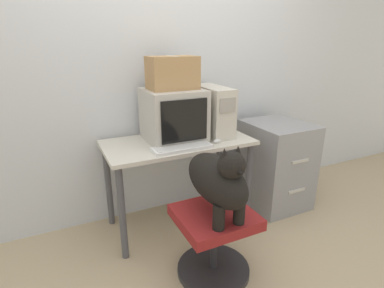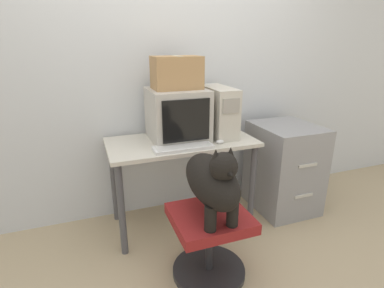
# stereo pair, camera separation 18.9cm
# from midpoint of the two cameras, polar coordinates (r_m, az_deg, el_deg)

# --- Properties ---
(ground_plane) EXTENTS (12.00, 12.00, 0.00)m
(ground_plane) POSITION_cam_midpoint_polar(r_m,az_deg,el_deg) (2.48, 2.68, -18.01)
(ground_plane) COLOR tan
(wall_back) EXTENTS (8.00, 0.05, 2.60)m
(wall_back) POSITION_cam_midpoint_polar(r_m,az_deg,el_deg) (2.59, -2.58, 14.78)
(wall_back) COLOR silver
(wall_back) RESTS_ON ground_plane
(desk) EXTENTS (1.16, 0.58, 0.75)m
(desk) POSITION_cam_midpoint_polar(r_m,az_deg,el_deg) (2.41, 0.23, -1.87)
(desk) COLOR beige
(desk) RESTS_ON ground_plane
(crt_monitor) EXTENTS (0.44, 0.43, 0.40)m
(crt_monitor) POSITION_cam_midpoint_polar(r_m,az_deg,el_deg) (2.36, -0.48, 5.64)
(crt_monitor) COLOR #B7B2A8
(crt_monitor) RESTS_ON desk
(pc_tower) EXTENTS (0.19, 0.46, 0.40)m
(pc_tower) POSITION_cam_midpoint_polar(r_m,az_deg,el_deg) (2.49, 7.18, 6.19)
(pc_tower) COLOR beige
(pc_tower) RESTS_ON desk
(keyboard) EXTENTS (0.44, 0.15, 0.03)m
(keyboard) POSITION_cam_midpoint_polar(r_m,az_deg,el_deg) (2.17, 0.82, -0.66)
(keyboard) COLOR silver
(keyboard) RESTS_ON desk
(computer_mouse) EXTENTS (0.06, 0.04, 0.03)m
(computer_mouse) POSITION_cam_midpoint_polar(r_m,az_deg,el_deg) (2.30, 7.68, 0.38)
(computer_mouse) COLOR silver
(computer_mouse) RESTS_ON desk
(office_chair) EXTENTS (0.49, 0.49, 0.46)m
(office_chair) POSITION_cam_midpoint_polar(r_m,az_deg,el_deg) (2.05, 6.12, -17.72)
(office_chair) COLOR #262628
(office_chair) RESTS_ON ground_plane
(dog) EXTENTS (0.25, 0.57, 0.49)m
(dog) POSITION_cam_midpoint_polar(r_m,az_deg,el_deg) (1.80, 6.98, -6.92)
(dog) COLOR black
(dog) RESTS_ON office_chair
(filing_cabinet) EXTENTS (0.51, 0.59, 0.79)m
(filing_cabinet) POSITION_cam_midpoint_polar(r_m,az_deg,el_deg) (2.89, 18.87, -4.28)
(filing_cabinet) COLOR gray
(filing_cabinet) RESTS_ON ground_plane
(cardboard_box) EXTENTS (0.36, 0.23, 0.24)m
(cardboard_box) POSITION_cam_midpoint_polar(r_m,az_deg,el_deg) (2.31, -0.53, 13.42)
(cardboard_box) COLOR #A87F51
(cardboard_box) RESTS_ON crt_monitor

